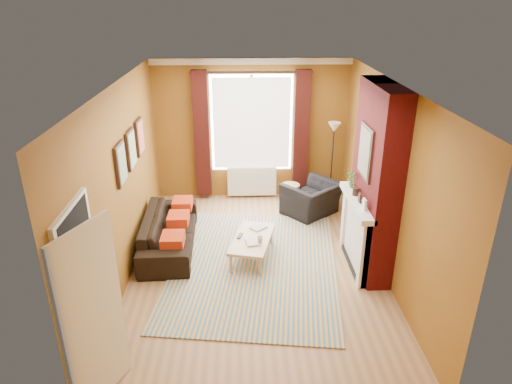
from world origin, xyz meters
TOP-DOWN VIEW (x-y plane):
  - ground at (0.00, 0.00)m, footprint 5.50×5.50m
  - room_walls at (0.63, 0.28)m, footprint 3.82×5.54m
  - striped_rug at (-0.03, 0.02)m, footprint 2.92×3.76m
  - sofa at (-1.42, 0.64)m, footprint 0.85×2.05m
  - armchair at (1.11, 1.82)m, footprint 1.28×1.26m
  - coffee_table at (-0.06, 0.25)m, footprint 0.80×1.20m
  - wicker_stool at (0.74, 2.18)m, footprint 0.40×0.40m
  - floor_lamp at (1.55, 2.27)m, footprint 0.33×0.33m
  - book_a at (-0.16, 0.07)m, footprint 0.23×0.28m
  - book_b at (-0.01, 0.65)m, footprint 0.32×0.31m
  - mug at (0.06, 0.11)m, footprint 0.13×0.13m
  - tv_remote at (-0.25, 0.29)m, footprint 0.10×0.18m

SIDE VIEW (x-z plane):
  - ground at x=0.00m, z-range 0.00..0.00m
  - striped_rug at x=-0.03m, z-range 0.00..0.02m
  - wicker_stool at x=0.74m, z-range 0.00..0.46m
  - sofa at x=-1.42m, z-range 0.00..0.59m
  - armchair at x=1.11m, z-range 0.00..0.63m
  - coffee_table at x=-0.06m, z-range 0.14..0.51m
  - book_b at x=-0.01m, z-range 0.37..0.39m
  - book_a at x=-0.16m, z-range 0.37..0.39m
  - tv_remote at x=-0.25m, z-range 0.37..0.39m
  - mug at x=0.06m, z-range 0.37..0.46m
  - floor_lamp at x=1.55m, z-range 0.48..2.16m
  - room_walls at x=0.63m, z-range -0.04..2.80m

